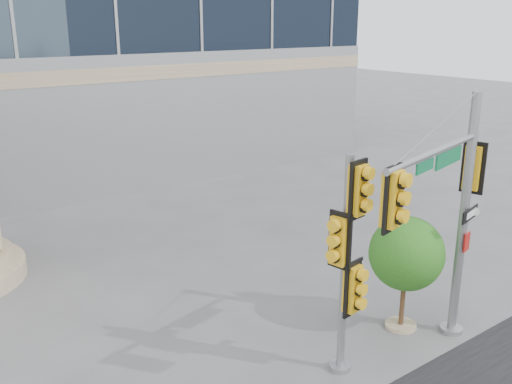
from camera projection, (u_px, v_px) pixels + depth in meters
ground at (305, 351)px, 13.23m from camera, size 120.00×120.00×0.00m
main_signal_pole at (449, 201)px, 12.23m from camera, size 4.49×1.45×5.88m
secondary_signal_pole at (348, 251)px, 11.60m from camera, size 0.88×0.64×4.85m
street_tree at (407, 256)px, 13.76m from camera, size 1.85×1.81×2.89m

